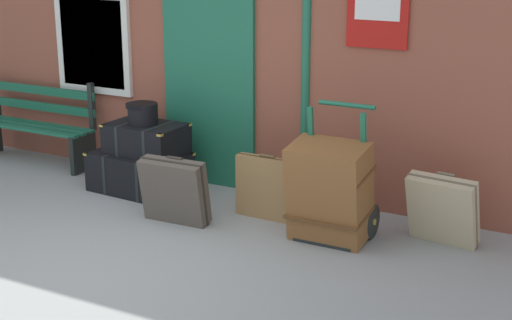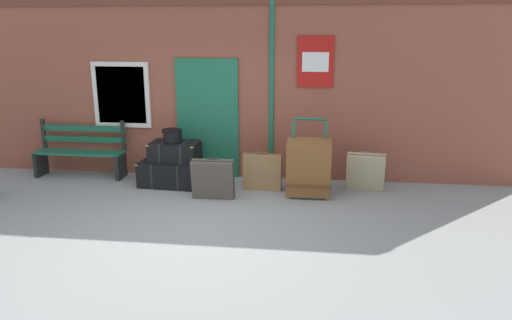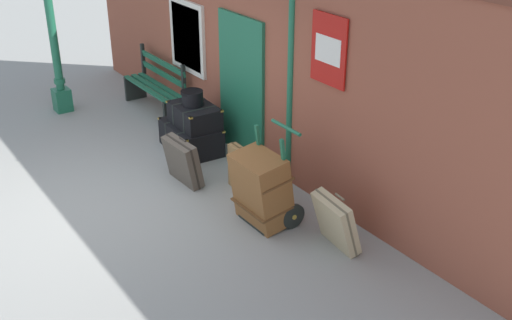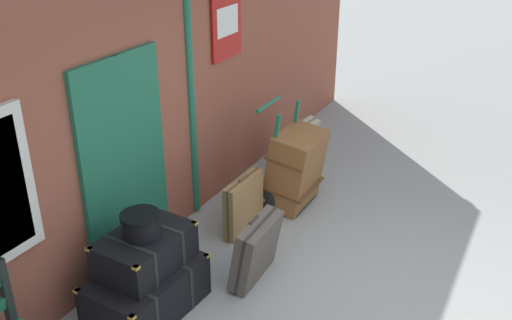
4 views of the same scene
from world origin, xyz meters
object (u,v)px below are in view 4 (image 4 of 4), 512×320
Objects in this scene: large_brown_trunk at (295,168)px; porters_trolley at (281,180)px; steamer_trunk_base at (147,291)px; suitcase_tan at (244,205)px; steamer_trunk_middle at (145,250)px; suitcase_slate at (256,250)px; suitcase_olive at (297,145)px; round_hatbox at (141,223)px.

porters_trolley is at bearing 90.00° from large_brown_trunk.
suitcase_tan is at bearing -2.93° from steamer_trunk_base.
steamer_trunk_base is 0.38m from steamer_trunk_middle.
porters_trolley reaches higher than large_brown_trunk.
porters_trolley reaches higher than suitcase_slate.
porters_trolley is 1.87× the size of suitcase_tan.
suitcase_tan is 0.89m from suitcase_slate.
suitcase_olive is (3.25, 0.05, 0.12)m from steamer_trunk_base.
steamer_trunk_middle is 1.05m from suitcase_slate.
porters_trolley reaches higher than round_hatbox.
suitcase_slate is at bearing -169.26° from large_brown_trunk.
porters_trolley is 1.54m from suitcase_slate.
round_hatbox is 3.25m from suitcase_olive.
suitcase_tan reaches higher than steamer_trunk_base.
large_brown_trunk is 1.41× the size of suitcase_olive.
steamer_trunk_base is 2.34m from porters_trolley.
porters_trolley is at bearing -4.75° from round_hatbox.
steamer_trunk_middle is 1.25× the size of suitcase_slate.
suitcase_tan is (-0.76, 0.08, 0.03)m from porters_trolley.
steamer_trunk_middle is 0.89× the size of large_brown_trunk.
large_brown_trunk is (-0.00, -0.17, 0.19)m from porters_trolley.
suitcase_slate is at bearing -143.25° from suitcase_tan.
suitcase_slate is (0.79, -0.65, -0.26)m from steamer_trunk_middle.
round_hatbox is 1.17m from suitcase_slate.
large_brown_trunk is 1.40× the size of suitcase_slate.
steamer_trunk_middle is at bearing 140.46° from suitcase_slate.
porters_trolley is (2.26, -0.20, -0.31)m from steamer_trunk_middle.
suitcase_olive is (0.92, 0.22, 0.05)m from porters_trolley.
steamer_trunk_middle is 2.29m from large_brown_trunk.
porters_trolley reaches higher than suitcase_tan.
suitcase_slate is (-0.71, -0.53, 0.01)m from suitcase_tan.
steamer_trunk_middle is 2.48× the size of round_hatbox.
steamer_trunk_middle is 0.29m from round_hatbox.
suitcase_tan is at bearing -175.43° from suitcase_olive.
porters_trolley is at bearing -5.04° from steamer_trunk_middle.
large_brown_trunk is at bearing -90.00° from porters_trolley.
large_brown_trunk is at bearing -18.50° from suitcase_tan.
round_hatbox is (0.05, 0.03, 0.65)m from steamer_trunk_base.
steamer_trunk_middle is at bearing 174.96° from porters_trolley.
round_hatbox is 2.37m from porters_trolley.
porters_trolley reaches higher than steamer_trunk_base.
suitcase_tan is at bearing 161.50° from large_brown_trunk.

